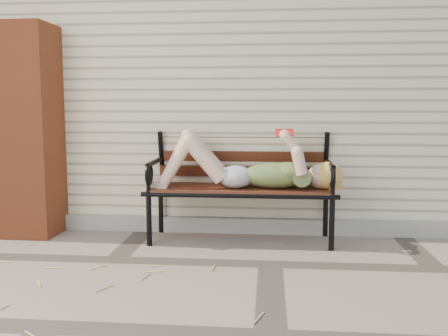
# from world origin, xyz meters

# --- Properties ---
(ground) EXTENTS (80.00, 80.00, 0.00)m
(ground) POSITION_xyz_m (0.00, 0.00, 0.00)
(ground) COLOR gray
(ground) RESTS_ON ground
(house_wall) EXTENTS (8.00, 4.00, 3.00)m
(house_wall) POSITION_xyz_m (0.00, 3.00, 1.50)
(house_wall) COLOR beige
(house_wall) RESTS_ON ground
(foundation_strip) EXTENTS (8.00, 0.10, 0.15)m
(foundation_strip) POSITION_xyz_m (0.00, 0.97, 0.07)
(foundation_strip) COLOR #99968A
(foundation_strip) RESTS_ON ground
(brick_pillar) EXTENTS (0.50, 0.50, 2.00)m
(brick_pillar) POSITION_xyz_m (-2.30, 0.75, 1.00)
(brick_pillar) COLOR #AD4B27
(brick_pillar) RESTS_ON ground
(garden_bench) EXTENTS (1.81, 0.72, 1.17)m
(garden_bench) POSITION_xyz_m (-0.28, 0.79, 0.66)
(garden_bench) COLOR black
(garden_bench) RESTS_ON ground
(reading_woman) EXTENTS (1.71, 0.39, 0.54)m
(reading_woman) POSITION_xyz_m (-0.26, 0.65, 0.70)
(reading_woman) COLOR #093341
(reading_woman) RESTS_ON ground
(straw_scatter) EXTENTS (3.01, 1.57, 0.01)m
(straw_scatter) POSITION_xyz_m (-1.37, -0.87, 0.01)
(straw_scatter) COLOR #DEC66C
(straw_scatter) RESTS_ON ground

